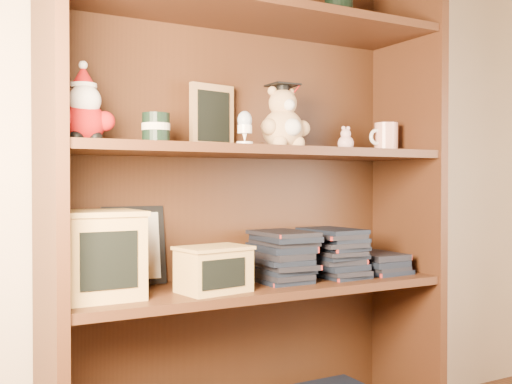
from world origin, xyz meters
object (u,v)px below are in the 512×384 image
grad_teddy_bear (284,123)px  teacher_mug (386,137)px  treats_box (99,254)px  bookcase (247,205)px

grad_teddy_bear → teacher_mug: grad_teddy_bear is taller
grad_teddy_bear → teacher_mug: 0.40m
treats_box → bookcase: bearing=6.4°
bookcase → grad_teddy_bear: bookcase is taller
bookcase → teacher_mug: 0.55m
grad_teddy_bear → treats_box: (-0.55, 0.01, -0.36)m
bookcase → teacher_mug: size_ratio=14.65×
teacher_mug → treats_box: bearing=-179.9°
bookcase → grad_teddy_bear: bearing=-30.9°
teacher_mug → treats_box: 1.01m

